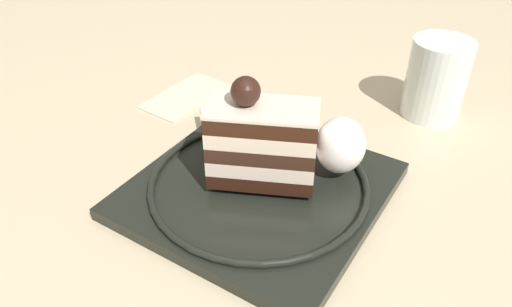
{
  "coord_description": "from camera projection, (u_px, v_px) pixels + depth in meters",
  "views": [
    {
      "loc": [
        0.25,
        -0.26,
        0.33
      ],
      "look_at": [
        -0.0,
        0.02,
        0.05
      ],
      "focal_mm": 34.63,
      "sensor_mm": 36.0,
      "label": 1
    }
  ],
  "objects": [
    {
      "name": "ground_plane",
      "position": [
        243.0,
        207.0,
        0.48
      ],
      "size": [
        2.4,
        2.4,
        0.0
      ],
      "primitive_type": "plane",
      "color": "beige"
    },
    {
      "name": "dessert_plate",
      "position": [
        256.0,
        186.0,
        0.49
      ],
      "size": [
        0.27,
        0.27,
        0.02
      ],
      "color": "black",
      "rests_on": "ground_plane"
    },
    {
      "name": "cake_slice",
      "position": [
        259.0,
        140.0,
        0.47
      ],
      "size": [
        0.11,
        0.1,
        0.11
      ],
      "color": "black",
      "rests_on": "dessert_plate"
    },
    {
      "name": "whipped_cream_dollop",
      "position": [
        340.0,
        145.0,
        0.48
      ],
      "size": [
        0.05,
        0.05,
        0.06
      ],
      "primitive_type": "ellipsoid",
      "color": "white",
      "rests_on": "dessert_plate"
    },
    {
      "name": "fork",
      "position": [
        210.0,
        136.0,
        0.54
      ],
      "size": [
        0.1,
        0.07,
        0.0
      ],
      "color": "silver",
      "rests_on": "dessert_plate"
    },
    {
      "name": "drink_glass_far",
      "position": [
        436.0,
        82.0,
        0.6
      ],
      "size": [
        0.07,
        0.07,
        0.1
      ],
      "color": "white",
      "rests_on": "ground_plane"
    },
    {
      "name": "folded_napkin",
      "position": [
        186.0,
        95.0,
        0.66
      ],
      "size": [
        0.08,
        0.13,
        0.0
      ],
      "primitive_type": "cube",
      "rotation": [
        0.0,
        0.0,
        1.68
      ],
      "color": "beige",
      "rests_on": "ground_plane"
    }
  ]
}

